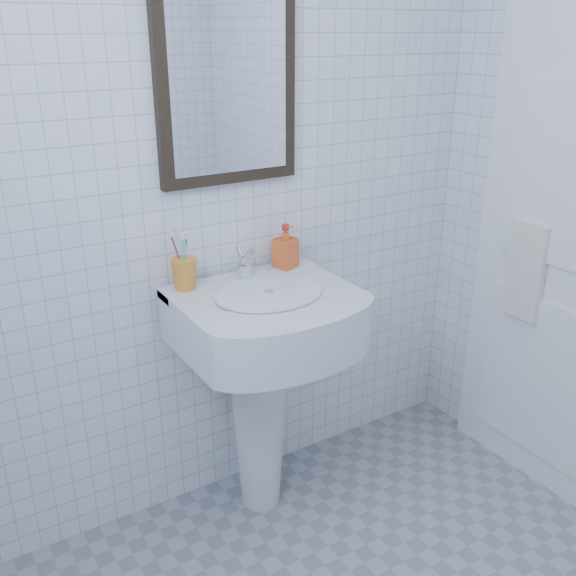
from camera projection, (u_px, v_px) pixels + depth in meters
wall_back at (218, 180)px, 2.20m from camera, size 2.20×0.02×2.50m
washbasin at (261, 364)px, 2.29m from camera, size 0.60×0.44×0.92m
faucet at (244, 265)px, 2.25m from camera, size 0.05×0.11×0.13m
toothbrush_cup at (185, 274)px, 2.16m from camera, size 0.09×0.09×0.11m
soap_dispenser at (286, 246)px, 2.34m from camera, size 0.09×0.09×0.16m
wall_mirror at (228, 89)px, 2.09m from camera, size 0.50×0.04×0.62m
bathroom_door at (570, 247)px, 2.31m from camera, size 0.04×0.80×2.00m
towel_ring at (535, 225)px, 2.40m from camera, size 0.01×0.18×0.18m
hand_towel at (525, 271)px, 2.46m from camera, size 0.03×0.16×0.38m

